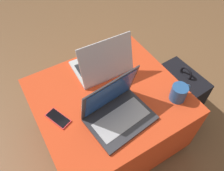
% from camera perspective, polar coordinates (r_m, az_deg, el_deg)
% --- Properties ---
extents(ground_plane, '(14.00, 14.00, 0.00)m').
position_cam_1_polar(ground_plane, '(1.67, -0.66, -12.28)').
color(ground_plane, brown).
extents(ottoman, '(0.84, 0.77, 0.48)m').
position_cam_1_polar(ottoman, '(1.46, -0.75, -7.98)').
color(ottoman, maroon).
rests_on(ottoman, ground_plane).
extents(laptop_near, '(0.36, 0.29, 0.25)m').
position_cam_1_polar(laptop_near, '(1.14, 1.26, -6.52)').
color(laptop_near, '#333338').
rests_on(laptop_near, ottoman).
extents(laptop_far, '(0.34, 0.27, 0.26)m').
position_cam_1_polar(laptop_far, '(1.36, -2.53, 5.63)').
color(laptop_far, silver).
rests_on(laptop_far, ottoman).
extents(cell_phone, '(0.11, 0.15, 0.01)m').
position_cam_1_polar(cell_phone, '(1.21, -13.84, -8.46)').
color(cell_phone, red).
rests_on(cell_phone, ottoman).
extents(backpack, '(0.24, 0.35, 0.47)m').
position_cam_1_polar(backpack, '(1.71, 17.13, -1.99)').
color(backpack, black).
rests_on(backpack, ground_plane).
extents(coffee_mug, '(0.13, 0.09, 0.10)m').
position_cam_1_polar(coffee_mug, '(1.27, 17.16, -1.77)').
color(coffee_mug, '#285693').
rests_on(coffee_mug, ottoman).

